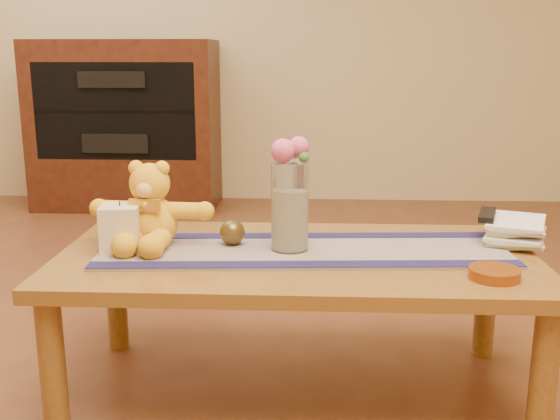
{
  "coord_description": "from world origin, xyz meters",
  "views": [
    {
      "loc": [
        0.04,
        -1.86,
        1.03
      ],
      "look_at": [
        -0.05,
        0.0,
        0.58
      ],
      "focal_mm": 42.42,
      "sensor_mm": 36.0,
      "label": 1
    }
  ],
  "objects_px": {
    "pillar_candle": "(121,228)",
    "bronze_ball": "(232,232)",
    "teddy_bear": "(151,205)",
    "glass_vase": "(290,206)",
    "amber_dish": "(494,274)",
    "book_bottom": "(486,237)",
    "tv_remote": "(487,215)"
  },
  "relations": [
    {
      "from": "bronze_ball",
      "to": "amber_dish",
      "type": "height_order",
      "value": "bronze_ball"
    },
    {
      "from": "glass_vase",
      "to": "tv_remote",
      "type": "relative_size",
      "value": 1.62
    },
    {
      "from": "teddy_bear",
      "to": "tv_remote",
      "type": "xyz_separation_m",
      "value": [
        1.03,
        0.1,
        -0.04
      ]
    },
    {
      "from": "pillar_candle",
      "to": "bronze_ball",
      "type": "distance_m",
      "value": 0.33
    },
    {
      "from": "glass_vase",
      "to": "amber_dish",
      "type": "relative_size",
      "value": 1.95
    },
    {
      "from": "glass_vase",
      "to": "tv_remote",
      "type": "height_order",
      "value": "glass_vase"
    },
    {
      "from": "pillar_candle",
      "to": "amber_dish",
      "type": "bearing_deg",
      "value": -10.0
    },
    {
      "from": "glass_vase",
      "to": "book_bottom",
      "type": "xyz_separation_m",
      "value": [
        0.61,
        0.15,
        -0.13
      ]
    },
    {
      "from": "glass_vase",
      "to": "tv_remote",
      "type": "xyz_separation_m",
      "value": [
        0.61,
        0.14,
        -0.05
      ]
    },
    {
      "from": "glass_vase",
      "to": "bronze_ball",
      "type": "xyz_separation_m",
      "value": [
        -0.18,
        0.04,
        -0.09
      ]
    },
    {
      "from": "pillar_candle",
      "to": "glass_vase",
      "type": "distance_m",
      "value": 0.5
    },
    {
      "from": "glass_vase",
      "to": "book_bottom",
      "type": "bearing_deg",
      "value": 13.95
    },
    {
      "from": "bronze_ball",
      "to": "book_bottom",
      "type": "distance_m",
      "value": 0.8
    },
    {
      "from": "book_bottom",
      "to": "amber_dish",
      "type": "xyz_separation_m",
      "value": [
        -0.07,
        -0.36,
        0.0
      ]
    },
    {
      "from": "tv_remote",
      "to": "glass_vase",
      "type": "bearing_deg",
      "value": -149.29
    },
    {
      "from": "teddy_bear",
      "to": "bronze_ball",
      "type": "bearing_deg",
      "value": 3.8
    },
    {
      "from": "book_bottom",
      "to": "tv_remote",
      "type": "bearing_deg",
      "value": -93.0
    },
    {
      "from": "book_bottom",
      "to": "tv_remote",
      "type": "height_order",
      "value": "tv_remote"
    },
    {
      "from": "teddy_bear",
      "to": "amber_dish",
      "type": "relative_size",
      "value": 2.66
    },
    {
      "from": "teddy_bear",
      "to": "pillar_candle",
      "type": "bearing_deg",
      "value": -133.76
    },
    {
      "from": "amber_dish",
      "to": "book_bottom",
      "type": "bearing_deg",
      "value": 79.26
    },
    {
      "from": "bronze_ball",
      "to": "glass_vase",
      "type": "bearing_deg",
      "value": -12.83
    },
    {
      "from": "tv_remote",
      "to": "amber_dish",
      "type": "bearing_deg",
      "value": -83.01
    },
    {
      "from": "teddy_bear",
      "to": "book_bottom",
      "type": "xyz_separation_m",
      "value": [
        1.03,
        0.11,
        -0.12
      ]
    },
    {
      "from": "glass_vase",
      "to": "book_bottom",
      "type": "height_order",
      "value": "glass_vase"
    },
    {
      "from": "bronze_ball",
      "to": "amber_dish",
      "type": "xyz_separation_m",
      "value": [
        0.72,
        -0.25,
        -0.03
      ]
    },
    {
      "from": "pillar_candle",
      "to": "tv_remote",
      "type": "bearing_deg",
      "value": 8.81
    },
    {
      "from": "tv_remote",
      "to": "book_bottom",
      "type": "bearing_deg",
      "value": 90.0
    },
    {
      "from": "glass_vase",
      "to": "amber_dish",
      "type": "bearing_deg",
      "value": -21.31
    },
    {
      "from": "teddy_bear",
      "to": "pillar_candle",
      "type": "xyz_separation_m",
      "value": [
        -0.08,
        -0.07,
        -0.05
      ]
    },
    {
      "from": "teddy_bear",
      "to": "bronze_ball",
      "type": "distance_m",
      "value": 0.26
    },
    {
      "from": "pillar_candle",
      "to": "glass_vase",
      "type": "height_order",
      "value": "glass_vase"
    }
  ]
}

